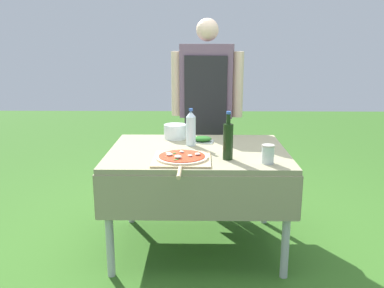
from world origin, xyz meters
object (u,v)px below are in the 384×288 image
at_px(pizza_on_peel, 182,158).
at_px(herb_container, 203,139).
at_px(oil_bottle, 228,141).
at_px(water_bottle, 191,128).
at_px(mixing_tub, 175,132).
at_px(person_cook, 207,100).
at_px(prep_table, 198,162).
at_px(sauce_jar, 268,155).

height_order(pizza_on_peel, herb_container, pizza_on_peel).
height_order(pizza_on_peel, oil_bottle, oil_bottle).
bearing_deg(water_bottle, herb_container, 51.19).
distance_m(water_bottle, mixing_tub, 0.26).
relative_size(person_cook, pizza_on_peel, 2.98).
height_order(prep_table, mixing_tub, mixing_tub).
bearing_deg(person_cook, oil_bottle, 103.93).
bearing_deg(herb_container, mixing_tub, 152.55).
xyz_separation_m(oil_bottle, herb_container, (-0.16, 0.46, -0.10)).
xyz_separation_m(water_bottle, mixing_tub, (-0.12, 0.21, -0.07)).
bearing_deg(mixing_tub, person_cook, 60.52).
height_order(person_cook, oil_bottle, person_cook).
bearing_deg(herb_container, oil_bottle, -71.36).
bearing_deg(oil_bottle, prep_table, 128.98).
xyz_separation_m(person_cook, oil_bottle, (0.11, -1.01, -0.12)).
bearing_deg(mixing_tub, herb_container, -27.45).
bearing_deg(water_bottle, sauce_jar, -42.63).
bearing_deg(pizza_on_peel, person_cook, 81.00).
xyz_separation_m(prep_table, water_bottle, (-0.05, 0.12, 0.22)).
xyz_separation_m(person_cook, pizza_on_peel, (-0.18, -1.04, -0.23)).
distance_m(prep_table, sauce_jar, 0.55).
height_order(herb_container, sauce_jar, sauce_jar).
relative_size(water_bottle, herb_container, 1.50).
bearing_deg(sauce_jar, mixing_tub, 132.67).
distance_m(oil_bottle, herb_container, 0.50).
xyz_separation_m(person_cook, herb_container, (-0.04, -0.55, -0.22)).
height_order(pizza_on_peel, mixing_tub, mixing_tub).
relative_size(water_bottle, sauce_jar, 2.29).
distance_m(person_cook, herb_container, 0.60).
bearing_deg(oil_bottle, mixing_tub, 122.65).
height_order(water_bottle, sauce_jar, water_bottle).
distance_m(prep_table, water_bottle, 0.25).
bearing_deg(water_bottle, oil_bottle, -55.96).
relative_size(person_cook, water_bottle, 6.14).
xyz_separation_m(prep_table, person_cook, (0.08, 0.78, 0.33)).
bearing_deg(prep_table, oil_bottle, -51.02).
xyz_separation_m(water_bottle, sauce_jar, (0.48, -0.44, -0.07)).
relative_size(pizza_on_peel, water_bottle, 2.06).
relative_size(herb_container, sauce_jar, 1.53).
bearing_deg(mixing_tub, pizza_on_peel, -83.00).
relative_size(herb_container, mixing_tub, 1.03).
relative_size(oil_bottle, sauce_jar, 2.63).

